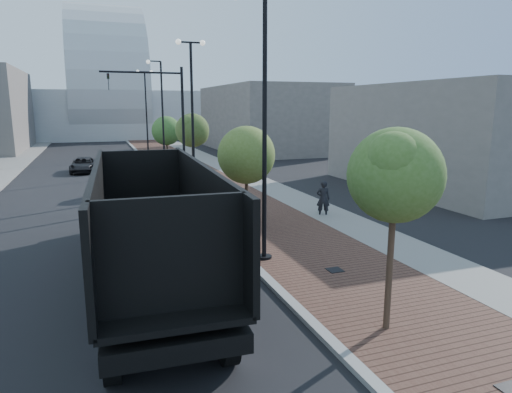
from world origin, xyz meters
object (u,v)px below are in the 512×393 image
object	(u,v)px
dump_truck	(145,216)
pedestrian	(323,199)
white_sedan	(127,181)
dark_car_mid	(84,165)

from	to	relation	value
dump_truck	pedestrian	world-z (taller)	dump_truck
white_sedan	dark_car_mid	distance (m)	10.31
dump_truck	white_sedan	world-z (taller)	dump_truck
white_sedan	pedestrian	world-z (taller)	pedestrian
dark_car_mid	pedestrian	distance (m)	24.06
dump_truck	dark_car_mid	bearing A→B (deg)	98.23
white_sedan	pedestrian	size ratio (longest dim) A/B	2.08
dump_truck	white_sedan	xyz separation A→B (m)	(0.36, 14.83, -1.02)
dump_truck	dark_car_mid	world-z (taller)	dump_truck
dark_car_mid	pedestrian	size ratio (longest dim) A/B	2.37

